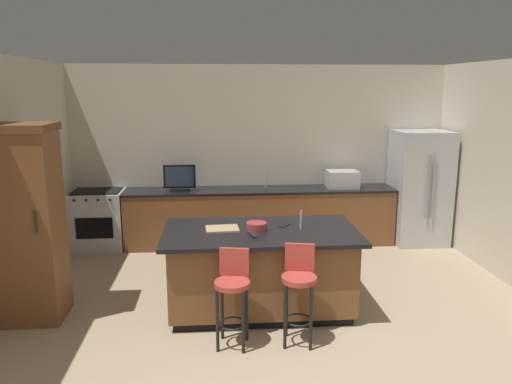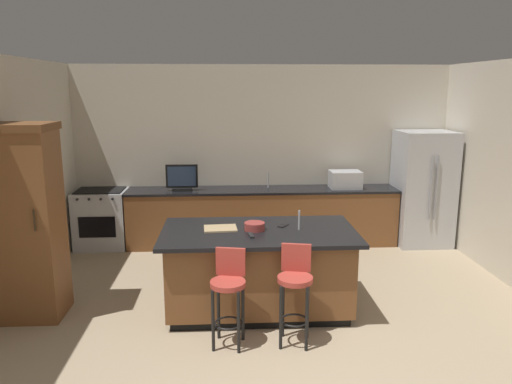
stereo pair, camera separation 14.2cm
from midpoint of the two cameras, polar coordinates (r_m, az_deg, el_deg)
The scene contains 17 objects.
wall_back at distance 7.95m, azimuth -0.07°, elevation 4.50°, with size 6.47×0.12×2.81m, color beige.
wall_left at distance 6.22m, azimuth -27.38°, elevation 0.97°, with size 0.12×4.85×2.81m, color beige.
counter_back at distance 7.77m, azimuth -0.02°, elevation -2.89°, with size 4.23×0.62×0.90m.
kitchen_island at distance 5.50m, azimuth -0.20°, elevation -9.04°, with size 2.13×1.17×0.93m.
refrigerator at distance 8.18m, azimuth 18.03°, elevation 0.51°, with size 0.83×0.81×1.80m.
range_oven at distance 7.97m, azimuth -18.35°, elevation -3.07°, with size 0.78×0.63×0.92m.
cabinet_tower at distance 5.69m, azimuth -25.79°, elevation -3.01°, with size 0.68×0.60×2.11m.
microwave at distance 7.85m, azimuth 9.55°, elevation 1.48°, with size 0.48×0.36×0.27m, color #B7BABF.
tv_monitor at distance 7.58m, azimuth -9.43°, elevation 1.51°, with size 0.49×0.16×0.41m.
sink_faucet_back at distance 7.74m, azimuth 0.64°, elevation 1.39°, with size 0.02×0.02×0.24m, color #B2B2B7.
sink_faucet_island at distance 5.37m, azimuth 4.51°, elevation -3.25°, with size 0.02×0.02×0.22m, color #B2B2B7.
bar_stool_left at distance 4.77m, azimuth -3.60°, elevation -11.34°, with size 0.34×0.36×0.94m.
bar_stool_right at distance 4.82m, azimuth 4.18°, elevation -10.85°, with size 0.34×0.36×0.97m.
fruit_bowl at distance 5.35m, azimuth -0.70°, elevation -4.02°, with size 0.22×0.22×0.08m, color #993833.
cell_phone at distance 5.54m, azimuth 2.63°, elevation -3.90°, with size 0.07×0.15×0.01m, color black.
tv_remote at distance 5.15m, azimuth -1.09°, elevation -5.07°, with size 0.04×0.17×0.02m, color black.
cutting_board at distance 5.40m, azimuth -4.72°, elevation -4.28°, with size 0.36×0.27×0.02m, color tan.
Camera 1 is at (-0.69, -3.40, 2.46)m, focal length 34.29 mm.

